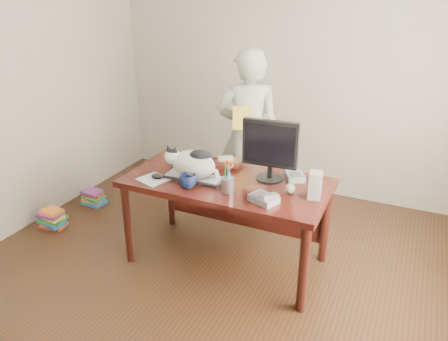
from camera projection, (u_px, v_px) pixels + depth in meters
room at (187, 128)px, 2.69m from camera, size 4.50×4.50×4.50m
desk at (231, 193)px, 3.55m from camera, size 1.60×0.80×0.75m
keyboard at (194, 177)px, 3.44m from camera, size 0.48×0.19×0.03m
cat at (192, 163)px, 3.39m from camera, size 0.47×0.25×0.27m
monitor at (270, 147)px, 3.31m from camera, size 0.43×0.22×0.49m
pen_cup at (228, 183)px, 3.21m from camera, size 0.12×0.12×0.25m
mousepad at (154, 179)px, 3.43m from camera, size 0.27×0.26×0.01m
mouse at (157, 176)px, 3.44m from camera, size 0.11×0.09×0.04m
coffee_mug at (188, 181)px, 3.28m from camera, size 0.18×0.18×0.11m
phone at (264, 198)px, 3.07m from camera, size 0.23×0.20×0.09m
speaker at (315, 185)px, 3.10m from camera, size 0.10×0.11×0.20m
baseball at (291, 189)px, 3.19m from camera, size 0.08×0.08×0.08m
book_stack at (227, 162)px, 3.68m from camera, size 0.24×0.22×0.07m
calculator at (295, 176)px, 3.44m from camera, size 0.20×0.22×0.05m
person at (248, 135)px, 4.17m from camera, size 0.71×0.58×1.66m
held_book at (241, 118)px, 3.94m from camera, size 0.18×0.14×0.22m
book_pile_a at (52, 219)px, 4.20m from camera, size 0.27×0.22×0.18m
book_pile_b at (93, 197)px, 4.65m from camera, size 0.26×0.20×0.15m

